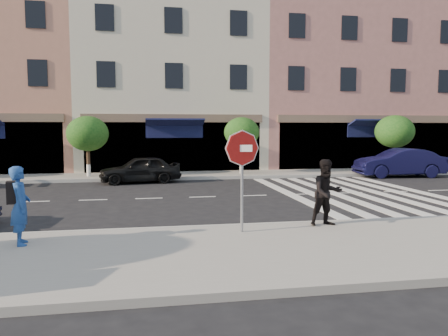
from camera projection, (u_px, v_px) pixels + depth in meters
ground at (220, 219)px, 12.61m from camera, size 120.00×120.00×0.00m
sidewalk_near at (250, 252)px, 8.92m from camera, size 60.00×4.50×0.15m
sidewalk_far at (186, 175)px, 23.39m from camera, size 60.00×3.00×0.15m
building_centre at (170, 84)px, 28.68m from camera, size 11.00×9.00×11.00m
building_east_mid at (341, 72)px, 30.67m from camera, size 13.00×9.00×13.00m
street_tree_wb at (88, 134)px, 22.12m from camera, size 2.10×2.10×3.06m
street_tree_c at (242, 133)px, 23.50m from camera, size 1.90×1.90×3.04m
street_tree_ea at (395, 132)px, 25.06m from camera, size 2.20×2.20×3.19m
stop_sign at (242, 158)px, 10.18m from camera, size 0.84×0.20×2.42m
photographer at (20, 206)px, 9.17m from camera, size 0.53×0.69×1.67m
walker at (327, 193)px, 10.97m from camera, size 0.87×0.71×1.68m
car_far_mid at (140, 169)px, 20.73m from camera, size 3.96×2.00×1.29m
car_far_right at (399, 163)px, 23.21m from camera, size 4.75×2.00×1.52m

